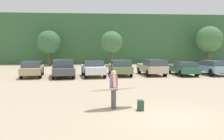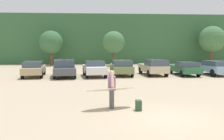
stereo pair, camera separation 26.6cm
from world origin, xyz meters
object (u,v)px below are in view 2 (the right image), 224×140
at_px(parked_car_forest_green, 185,68).
at_px(parked_car_sky_blue, 214,67).
at_px(parked_car_olive_green, 121,67).
at_px(person_adult, 112,87).
at_px(backpack_dropped, 139,105).
at_px(parked_car_tan, 34,68).
at_px(parked_car_white, 94,68).
at_px(parked_car_champagne, 154,67).
at_px(parked_car_dark_gray, 64,68).
at_px(surfboard_cream, 111,89).

distance_m(parked_car_forest_green, parked_car_sky_blue, 2.83).
xyz_separation_m(parked_car_olive_green, person_adult, (-1.86, -12.53, 0.20)).
bearing_deg(parked_car_forest_green, backpack_dropped, 148.52).
bearing_deg(parked_car_olive_green, parked_car_tan, 93.54).
relative_size(parked_car_sky_blue, person_adult, 2.49).
distance_m(parked_car_olive_green, parked_car_sky_blue, 8.88).
xyz_separation_m(parked_car_tan, parked_car_white, (5.51, -0.31, 0.01)).
bearing_deg(parked_car_tan, parked_car_white, -99.26).
relative_size(parked_car_olive_green, parked_car_champagne, 1.13).
xyz_separation_m(parked_car_tan, parked_car_champagne, (11.17, 0.24, 0.04)).
height_order(parked_car_olive_green, parked_car_champagne, parked_car_champagne).
distance_m(parked_car_white, parked_car_champagne, 5.68).
xyz_separation_m(parked_car_dark_gray, parked_car_olive_green, (5.30, 0.87, -0.04)).
xyz_separation_m(parked_car_champagne, person_adult, (-4.94, -12.25, 0.18)).
bearing_deg(parked_car_dark_gray, parked_car_sky_blue, -95.58).
relative_size(parked_car_champagne, person_adult, 2.40).
bearing_deg(parked_car_sky_blue, parked_car_tan, 82.87).
xyz_separation_m(parked_car_sky_blue, backpack_dropped, (-9.58, -12.55, -0.55)).
xyz_separation_m(parked_car_dark_gray, parked_car_white, (2.72, 0.05, -0.05)).
bearing_deg(parked_car_white, person_adult, 176.63).
height_order(parked_car_forest_green, person_adult, person_adult).
bearing_deg(parked_car_sky_blue, parked_car_dark_gray, 84.32).
distance_m(parked_car_dark_gray, backpack_dropped, 13.03).
bearing_deg(person_adult, parked_car_champagne, -113.30).
distance_m(parked_car_dark_gray, parked_car_forest_green, 11.35).
bearing_deg(parked_car_tan, person_adult, -158.66).
relative_size(parked_car_olive_green, person_adult, 2.70).
distance_m(parked_car_olive_green, person_adult, 12.67).
bearing_deg(parked_car_tan, parked_car_dark_gray, -103.37).
height_order(parked_car_dark_gray, parked_car_olive_green, parked_car_dark_gray).
relative_size(parked_car_olive_green, parked_car_forest_green, 1.07).
bearing_deg(parked_car_dark_gray, person_adult, -170.63).
relative_size(parked_car_tan, parked_car_dark_gray, 1.00).
xyz_separation_m(parked_car_forest_green, surfboard_cream, (-7.93, -12.13, 0.17)).
xyz_separation_m(parked_car_forest_green, backpack_dropped, (-6.76, -12.60, -0.47)).
bearing_deg(person_adult, parked_car_olive_green, -99.79).
bearing_deg(parked_car_champagne, backpack_dropped, 157.39).
bearing_deg(parked_car_sky_blue, person_adult, 131.11).
relative_size(parked_car_sky_blue, surfboard_cream, 1.76).
height_order(parked_car_dark_gray, surfboard_cream, parked_car_dark_gray).
distance_m(parked_car_sky_blue, backpack_dropped, 15.80).
xyz_separation_m(parked_car_white, parked_car_forest_green, (8.62, 0.36, -0.07)).
relative_size(parked_car_forest_green, backpack_dropped, 9.69).
height_order(parked_car_forest_green, surfboard_cream, parked_car_forest_green).
relative_size(parked_car_dark_gray, person_adult, 2.60).
bearing_deg(parked_car_white, parked_car_forest_green, -94.50).
bearing_deg(parked_car_olive_green, parked_car_white, 107.58).
height_order(parked_car_tan, parked_car_olive_green, parked_car_olive_green).
distance_m(person_adult, surfboard_cream, 0.13).
bearing_deg(person_adult, parked_car_dark_gray, -74.93).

